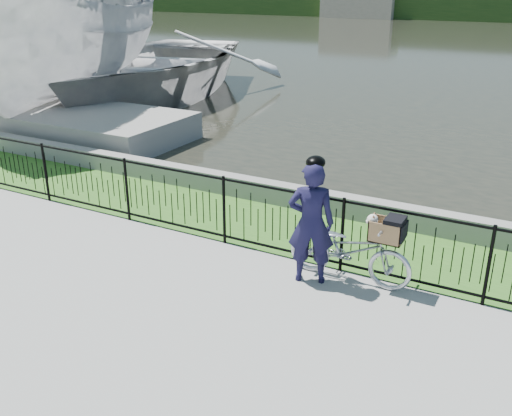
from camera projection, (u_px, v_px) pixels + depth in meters
The scene contains 10 objects.
ground at pixel (226, 303), 7.58m from camera, with size 120.00×120.00×0.00m, color gray.
grass_strip at pixel (306, 232), 9.70m from camera, with size 60.00×2.00×0.01m, color #33641F.
water at pixel (510, 50), 34.47m from camera, with size 120.00×120.00×0.00m, color black.
quay_wall at pixel (328, 203), 10.44m from camera, with size 60.00×0.30×0.40m, color gray.
fence at pixel (280, 222), 8.67m from camera, with size 14.00×0.06×1.15m, color black, non-canonical shape.
dock at pixel (28, 116), 16.36m from camera, with size 10.00×3.00×0.70m, color gray.
bicycle_rig at pixel (351, 249), 8.01m from camera, with size 1.80×0.63×1.10m.
cyclist at pixel (311, 222), 7.85m from camera, with size 0.75×0.62×1.84m.
boat_near at pixel (67, 41), 17.45m from camera, with size 7.88×11.92×6.11m.
boat_far at pixel (144, 64), 20.18m from camera, with size 10.68×13.17×2.40m.
Camera 1 is at (3.48, -5.57, 4.02)m, focal length 40.00 mm.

